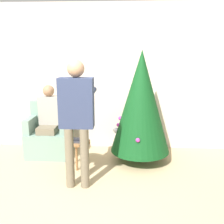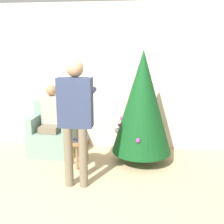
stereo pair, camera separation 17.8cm
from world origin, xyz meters
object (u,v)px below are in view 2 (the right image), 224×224
(side_stool, at_px, (79,145))
(person_seated, at_px, (51,117))
(armchair, at_px, (53,135))
(person_standing, at_px, (75,112))
(christmas_tree, at_px, (142,102))

(side_stool, bearing_deg, person_seated, 141.57)
(armchair, distance_m, person_standing, 1.47)
(person_seated, height_order, side_stool, person_seated)
(side_stool, bearing_deg, christmas_tree, 15.97)
(christmas_tree, bearing_deg, armchair, 172.54)
(armchair, height_order, side_stool, armchair)
(person_seated, xyz_separation_m, person_standing, (0.71, -1.06, 0.36))
(armchair, bearing_deg, person_seated, -90.00)
(person_standing, distance_m, side_stool, 0.91)
(christmas_tree, distance_m, armchair, 1.76)
(armchair, bearing_deg, christmas_tree, -7.46)
(christmas_tree, xyz_separation_m, person_seated, (-1.61, 0.19, -0.33))
(christmas_tree, bearing_deg, side_stool, -164.03)
(christmas_tree, height_order, armchair, christmas_tree)
(christmas_tree, xyz_separation_m, armchair, (-1.61, 0.21, -0.68))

